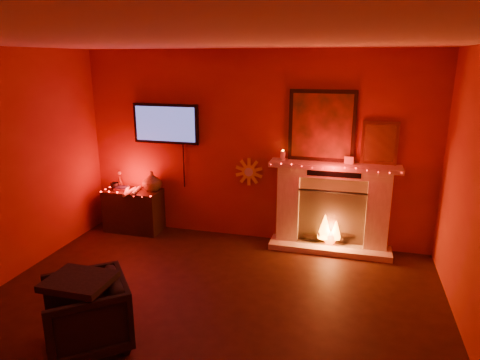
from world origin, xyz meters
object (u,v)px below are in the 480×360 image
object	(u,v)px
fireplace	(332,199)
console_table	(135,207)
armchair	(86,314)
tv	(166,124)
sunburst_clock	(249,172)

from	to	relation	value
fireplace	console_table	distance (m)	2.96
armchair	tv	bearing A→B (deg)	149.00
fireplace	console_table	xyz separation A→B (m)	(-2.93, -0.12, -0.35)
fireplace	sunburst_clock	distance (m)	1.23
tv	console_table	distance (m)	1.38
console_table	tv	bearing A→B (deg)	20.78
sunburst_clock	console_table	world-z (taller)	sunburst_clock
fireplace	tv	xyz separation A→B (m)	(-2.44, 0.06, 0.92)
console_table	armchair	xyz separation A→B (m)	(0.93, -2.63, -0.05)
sunburst_clock	console_table	bearing A→B (deg)	-172.98
armchair	console_table	bearing A→B (deg)	159.69
tv	armchair	size ratio (longest dim) A/B	1.71
sunburst_clock	console_table	distance (m)	1.86
sunburst_clock	armchair	world-z (taller)	sunburst_clock
fireplace	tv	size ratio (longest dim) A/B	1.76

